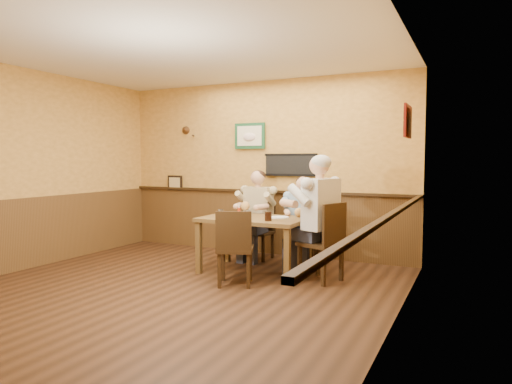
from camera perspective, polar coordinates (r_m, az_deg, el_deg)
room at (r=5.35m, az=-8.65°, el=5.70°), size 5.02×5.03×2.81m
dining_table at (r=6.19m, az=-0.21°, el=-4.04°), size 1.40×0.90×0.75m
chair_back_left at (r=7.04m, az=0.32°, el=-4.94°), size 0.41×0.41×0.86m
chair_back_right at (r=6.69m, az=5.90°, el=-5.64°), size 0.44×0.44×0.81m
chair_right_end at (r=5.83m, az=8.10°, el=-6.17°), size 0.59×0.59×1.00m
chair_near_side at (r=5.61m, az=-2.60°, el=-6.91°), size 0.56×0.56×0.92m
diner_tan_shirt at (r=7.02m, az=0.32°, el=-3.45°), size 0.59×0.59×1.23m
diner_blue_polo at (r=6.66m, az=5.91°, el=-4.17°), size 0.63×0.63×1.16m
diner_white_elder at (r=5.79m, az=8.12°, el=-4.09°), size 0.84×0.84×1.43m
water_glass_left at (r=6.17m, az=-4.42°, el=-2.70°), size 0.09×0.09×0.11m
water_glass_mid at (r=5.97m, az=-1.02°, el=-2.89°), size 0.10×0.10×0.12m
cola_tumbler at (r=5.82m, az=1.54°, el=-3.05°), size 0.12×0.12×0.12m
hot_sauce_bottle at (r=6.12m, az=-2.14°, el=-2.53°), size 0.05×0.05×0.16m
salt_shaker at (r=6.15m, az=-0.67°, el=-2.86°), size 0.03×0.03×0.08m
pepper_shaker at (r=6.26m, az=-1.03°, el=-2.66°), size 0.04×0.04×0.10m
plate_far_left at (r=6.42m, az=-1.78°, el=-2.84°), size 0.30×0.30×0.02m
plate_far_right at (r=6.14m, az=2.98°, el=-3.17°), size 0.24×0.24×0.02m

